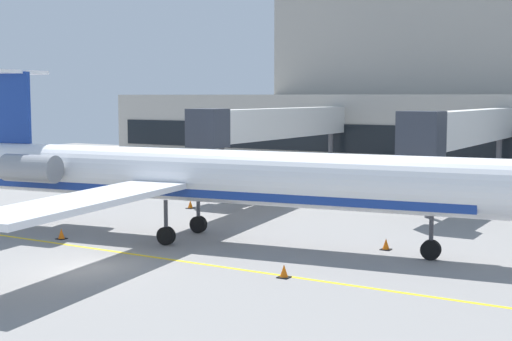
% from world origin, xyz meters
% --- Properties ---
extents(ground, '(120.00, 120.00, 0.11)m').
position_xyz_m(ground, '(-0.00, 0.00, -0.05)').
color(ground, gray).
extents(terminal_building, '(70.11, 12.46, 21.25)m').
position_xyz_m(terminal_building, '(1.56, 46.70, 7.89)').
color(terminal_building, '#ADA89E').
rests_on(terminal_building, ground).
extents(jet_bridge_west, '(2.40, 22.42, 6.42)m').
position_xyz_m(jet_bridge_west, '(-6.59, 28.03, 5.04)').
color(jet_bridge_west, silver).
rests_on(jet_bridge_west, ground).
extents(jet_bridge_east, '(2.40, 22.72, 6.42)m').
position_xyz_m(jet_bridge_east, '(8.49, 27.88, 5.05)').
color(jet_bridge_east, silver).
rests_on(jet_bridge_east, ground).
extents(regional_jet, '(34.48, 27.67, 8.73)m').
position_xyz_m(regional_jet, '(0.51, 7.34, 3.27)').
color(regional_jet, white).
rests_on(regional_jet, ground).
extents(baggage_tug, '(3.71, 2.58, 2.06)m').
position_xyz_m(baggage_tug, '(-6.31, 27.90, 0.93)').
color(baggage_tug, silver).
rests_on(baggage_tug, ground).
extents(safety_cone_alpha, '(0.47, 0.47, 0.55)m').
position_xyz_m(safety_cone_alpha, '(9.61, 9.92, 0.25)').
color(safety_cone_alpha, orange).
rests_on(safety_cone_alpha, ground).
extents(safety_cone_bravo, '(0.47, 0.47, 0.55)m').
position_xyz_m(safety_cone_bravo, '(7.99, 2.75, 0.25)').
color(safety_cone_bravo, orange).
rests_on(safety_cone_bravo, ground).
extents(safety_cone_charlie, '(0.47, 0.47, 0.55)m').
position_xyz_m(safety_cone_charlie, '(-5.59, 3.91, 0.25)').
color(safety_cone_charlie, orange).
rests_on(safety_cone_charlie, ground).
extents(safety_cone_delta, '(0.47, 0.47, 0.55)m').
position_xyz_m(safety_cone_delta, '(-5.92, 15.57, 0.25)').
color(safety_cone_delta, orange).
rests_on(safety_cone_delta, ground).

